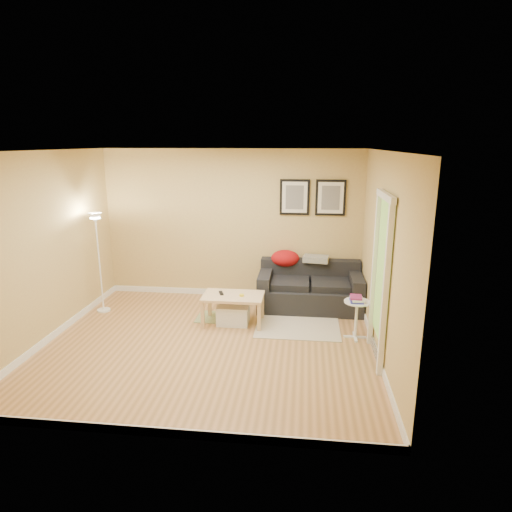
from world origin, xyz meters
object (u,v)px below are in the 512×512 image
storage_bin (233,314)px  book_stack (357,299)px  coffee_table (233,309)px  floor_lamp (100,266)px  sofa (310,286)px  side_table (356,320)px

storage_bin → book_stack: size_ratio=2.06×
coffee_table → storage_bin: 0.08m
floor_lamp → storage_bin: bearing=-7.1°
storage_bin → coffee_table: bearing=94.3°
sofa → side_table: size_ratio=3.06×
sofa → book_stack: 1.31m
storage_bin → floor_lamp: (-2.21, 0.27, 0.62)m
coffee_table → book_stack: 1.86m
coffee_table → side_table: (1.81, -0.32, 0.05)m
storage_bin → side_table: size_ratio=0.89×
side_table → floor_lamp: floor_lamp is taller
storage_bin → book_stack: bearing=-10.0°
side_table → coffee_table: bearing=169.9°
sofa → floor_lamp: size_ratio=1.04×
storage_bin → side_table: 1.84m
storage_bin → book_stack: book_stack is taller
sofa → storage_bin: sofa is taller
storage_bin → floor_lamp: floor_lamp is taller
coffee_table → sofa: bearing=20.3°
storage_bin → floor_lamp: bearing=172.9°
side_table → book_stack: book_stack is taller
sofa → side_table: bearing=-60.1°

